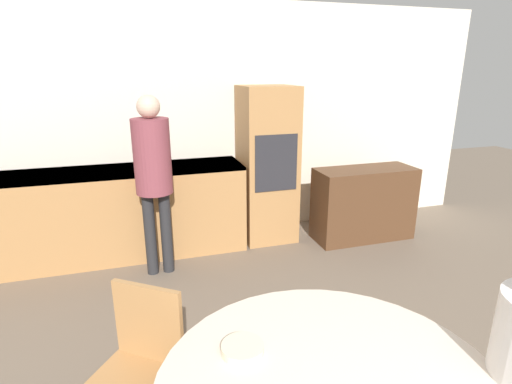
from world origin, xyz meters
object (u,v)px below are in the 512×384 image
at_px(chair_far_left, 140,364).
at_px(bowl_near, 243,349).
at_px(sideboard, 363,204).
at_px(person_standing, 153,167).
at_px(oven_unit, 267,165).

relative_size(chair_far_left, bowl_near, 4.81).
bearing_deg(chair_far_left, sideboard, 75.38).
bearing_deg(chair_far_left, bowl_near, -3.20).
xyz_separation_m(sideboard, person_standing, (-2.30, -0.16, 0.63)).
distance_m(sideboard, chair_far_left, 3.24).
bearing_deg(chair_far_left, person_standing, 119.90).
bearing_deg(oven_unit, person_standing, -157.83).
relative_size(chair_far_left, person_standing, 0.52).
xyz_separation_m(sideboard, chair_far_left, (-2.52, -2.04, 0.09)).
distance_m(oven_unit, chair_far_left, 2.83).
xyz_separation_m(sideboard, bowl_near, (-2.09, -2.39, 0.35)).
height_order(chair_far_left, bowl_near, chair_far_left).
relative_size(oven_unit, person_standing, 1.02).
bearing_deg(sideboard, bowl_near, -131.15).
bearing_deg(person_standing, bowl_near, -84.52).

